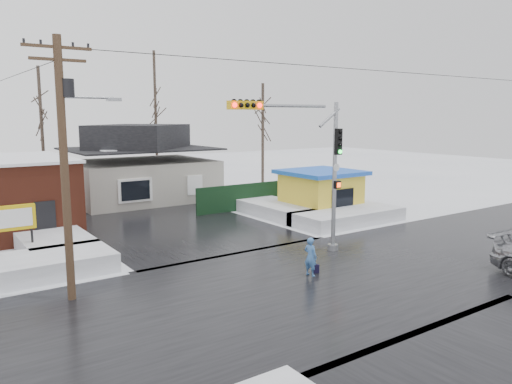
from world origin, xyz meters
TOP-DOWN VIEW (x-y plane):
  - ground at (0.00, 0.00)m, footprint 120.00×120.00m
  - road_ns at (0.00, 0.00)m, footprint 10.00×120.00m
  - road_ew at (0.00, 0.00)m, footprint 120.00×10.00m
  - snowbank_nw at (-9.00, 7.00)m, footprint 7.00×3.00m
  - snowbank_ne at (9.00, 7.00)m, footprint 7.00×3.00m
  - snowbank_nside_w at (-7.00, 12.00)m, footprint 3.00×8.00m
  - snowbank_nside_e at (7.00, 12.00)m, footprint 3.00×8.00m
  - traffic_signal at (2.43, 2.97)m, footprint 6.05×0.68m
  - utility_pole at (-7.93, 3.50)m, footprint 3.15×0.44m
  - marquee_sign at (-9.00, 9.49)m, footprint 2.20×0.21m
  - house at (2.00, 22.00)m, footprint 10.40×8.40m
  - kiosk at (9.50, 9.99)m, footprint 4.60×4.60m
  - fence at (6.50, 14.00)m, footprint 8.00×0.12m
  - tree_far_left at (-4.00, 26.00)m, footprint 3.00×3.00m
  - tree_far_mid at (6.00, 28.00)m, footprint 3.00×3.00m
  - tree_far_right at (12.00, 20.00)m, footprint 3.00×3.00m
  - pedestrian at (0.58, 0.69)m, footprint 0.51×0.65m
  - shopping_bag at (0.97, 0.81)m, footprint 0.30×0.22m

SIDE VIEW (x-z plane):
  - ground at x=0.00m, z-range 0.00..0.00m
  - road_ns at x=0.00m, z-range 0.00..0.02m
  - road_ew at x=0.00m, z-range 0.00..0.02m
  - shopping_bag at x=0.97m, z-range 0.00..0.35m
  - snowbank_nw at x=-9.00m, z-range 0.00..0.80m
  - snowbank_ne at x=9.00m, z-range 0.00..0.80m
  - snowbank_nside_w at x=-7.00m, z-range 0.00..0.80m
  - snowbank_nside_e at x=7.00m, z-range 0.00..0.80m
  - pedestrian at x=0.58m, z-range 0.00..1.57m
  - fence at x=6.50m, z-range 0.00..1.80m
  - kiosk at x=9.50m, z-range 0.03..2.90m
  - marquee_sign at x=-9.00m, z-range 0.65..3.20m
  - house at x=2.00m, z-range -0.26..5.50m
  - traffic_signal at x=2.43m, z-range 1.04..8.04m
  - utility_pole at x=-7.93m, z-range 0.61..9.61m
  - tree_far_right at x=12.00m, z-range 2.66..11.66m
  - tree_far_left at x=-4.00m, z-range 2.95..12.95m
  - tree_far_mid at x=6.00m, z-range 3.54..15.54m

